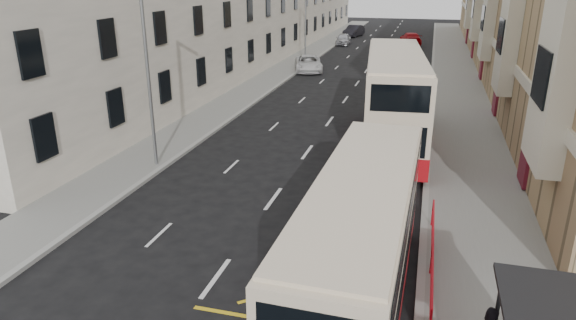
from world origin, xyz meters
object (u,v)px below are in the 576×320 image
(double_decker_front, at_px, (360,249))
(car_silver, at_px, (343,39))
(car_red, at_px, (411,39))
(street_lamp_near, at_px, (149,70))
(street_lamp_far, at_px, (306,17))
(car_dark, at_px, (354,31))
(white_van, at_px, (308,64))
(double_decker_rear, at_px, (394,99))

(double_decker_front, xyz_separation_m, car_silver, (-9.57, 54.41, -1.34))
(car_silver, relative_size, car_red, 0.79)
(street_lamp_near, distance_m, street_lamp_far, 30.00)
(street_lamp_far, relative_size, car_dark, 1.64)
(double_decker_front, bearing_deg, white_van, 106.47)
(double_decker_front, relative_size, double_decker_rear, 0.81)
(street_lamp_near, relative_size, car_silver, 1.93)
(double_decker_front, bearing_deg, car_red, 92.49)
(car_dark, xyz_separation_m, car_red, (8.28, -6.87, -0.04))
(double_decker_rear, bearing_deg, street_lamp_near, -154.17)
(street_lamp_near, height_order, double_decker_rear, street_lamp_near)
(double_decker_front, distance_m, double_decker_rear, 15.10)
(car_silver, xyz_separation_m, car_red, (8.28, 2.16, 0.06))
(car_silver, bearing_deg, white_van, -92.64)
(street_lamp_far, bearing_deg, double_decker_rear, -66.26)
(car_dark, height_order, car_red, car_dark)
(double_decker_rear, relative_size, car_silver, 3.01)
(street_lamp_near, height_order, street_lamp_far, same)
(street_lamp_far, distance_m, car_red, 20.61)
(white_van, distance_m, car_red, 23.11)
(white_van, bearing_deg, street_lamp_near, -108.26)
(street_lamp_near, relative_size, white_van, 1.54)
(street_lamp_near, height_order, white_van, street_lamp_near)
(street_lamp_far, bearing_deg, street_lamp_near, -90.00)
(white_van, bearing_deg, double_decker_rear, -80.92)
(street_lamp_near, xyz_separation_m, car_red, (9.43, 47.91, -3.87))
(street_lamp_near, height_order, double_decker_front, street_lamp_near)
(street_lamp_far, bearing_deg, car_dark, 87.34)
(double_decker_front, relative_size, car_red, 1.93)
(car_silver, height_order, car_dark, car_dark)
(street_lamp_near, bearing_deg, street_lamp_far, 90.00)
(double_decker_rear, relative_size, car_red, 2.37)
(street_lamp_far, relative_size, white_van, 1.54)
(street_lamp_near, bearing_deg, car_silver, 88.56)
(street_lamp_far, bearing_deg, white_van, -72.58)
(street_lamp_near, distance_m, white_van, 26.65)
(street_lamp_far, xyz_separation_m, car_red, (9.43, 17.91, -3.87))
(white_van, relative_size, car_dark, 1.07)
(street_lamp_near, xyz_separation_m, white_van, (1.15, 26.33, -3.91))
(double_decker_front, height_order, car_dark, double_decker_front)
(white_van, relative_size, car_red, 0.99)
(double_decker_rear, height_order, car_red, double_decker_rear)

